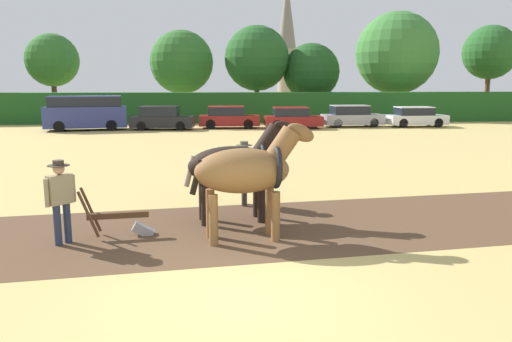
# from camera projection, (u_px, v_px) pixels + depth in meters

# --- Properties ---
(ground_plane) EXTENTS (240.00, 240.00, 0.00)m
(ground_plane) POSITION_uv_depth(u_px,v_px,m) (238.00, 298.00, 7.36)
(ground_plane) COLOR tan
(hedgerow) EXTENTS (58.28, 1.79, 2.35)m
(hedgerow) POSITION_uv_depth(u_px,v_px,m) (217.00, 108.00, 39.11)
(hedgerow) COLOR #1E511E
(hedgerow) RESTS_ON ground
(tree_left) EXTENTS (4.49, 4.49, 7.25)m
(tree_left) POSITION_uv_depth(u_px,v_px,m) (52.00, 60.00, 42.69)
(tree_left) COLOR #423323
(tree_left) RESTS_ON ground
(tree_center_left) EXTENTS (5.54, 5.54, 7.64)m
(tree_center_left) POSITION_uv_depth(u_px,v_px,m) (182.00, 62.00, 43.69)
(tree_center_left) COLOR #4C3823
(tree_center_left) RESTS_ON ground
(tree_center) EXTENTS (5.68, 5.68, 8.05)m
(tree_center) POSITION_uv_depth(u_px,v_px,m) (257.00, 58.00, 43.72)
(tree_center) COLOR #423323
(tree_center) RESTS_ON ground
(tree_center_right) EXTENTS (5.03, 5.03, 6.57)m
(tree_center_right) POSITION_uv_depth(u_px,v_px,m) (311.00, 72.00, 44.43)
(tree_center_right) COLOR #423323
(tree_center_right) RESTS_ON ground
(tree_right) EXTENTS (7.22, 7.22, 9.27)m
(tree_right) POSITION_uv_depth(u_px,v_px,m) (397.00, 53.00, 44.09)
(tree_right) COLOR brown
(tree_right) RESTS_ON ground
(tree_far_right) EXTENTS (4.79, 4.79, 8.17)m
(tree_far_right) POSITION_uv_depth(u_px,v_px,m) (490.00, 53.00, 44.62)
(tree_far_right) COLOR brown
(tree_far_right) RESTS_ON ground
(church_spire) EXTENTS (2.68, 2.68, 17.43)m
(church_spire) POSITION_uv_depth(u_px,v_px,m) (287.00, 39.00, 70.24)
(church_spire) COLOR gray
(church_spire) RESTS_ON ground
(draft_horse_lead_left) EXTENTS (2.59, 1.16, 2.42)m
(draft_horse_lead_left) POSITION_uv_depth(u_px,v_px,m) (248.00, 171.00, 9.90)
(draft_horse_lead_left) COLOR brown
(draft_horse_lead_left) RESTS_ON ground
(draft_horse_lead_right) EXTENTS (2.68, 1.16, 2.36)m
(draft_horse_lead_right) POSITION_uv_depth(u_px,v_px,m) (237.00, 165.00, 11.26)
(draft_horse_lead_right) COLOR black
(draft_horse_lead_right) RESTS_ON ground
(plow) EXTENTS (1.52, 0.51, 1.13)m
(plow) POSITION_uv_depth(u_px,v_px,m) (124.00, 222.00, 10.27)
(plow) COLOR #4C331E
(plow) RESTS_ON ground
(farmer_at_plow) EXTENTS (0.47, 0.51, 1.67)m
(farmer_at_plow) POSITION_uv_depth(u_px,v_px,m) (61.00, 196.00, 9.66)
(farmer_at_plow) COLOR #28334C
(farmer_at_plow) RESTS_ON ground
(farmer_beside_team) EXTENTS (0.42, 0.65, 1.66)m
(farmer_beside_team) POSITION_uv_depth(u_px,v_px,m) (244.00, 168.00, 12.78)
(farmer_beside_team) COLOR #38332D
(farmer_beside_team) RESTS_ON ground
(parked_van) EXTENTS (5.46, 2.87, 2.25)m
(parked_van) POSITION_uv_depth(u_px,v_px,m) (86.00, 113.00, 32.91)
(parked_van) COLOR navy
(parked_van) RESTS_ON ground
(parked_car_left) EXTENTS (4.26, 2.12, 1.57)m
(parked_car_left) POSITION_uv_depth(u_px,v_px,m) (162.00, 118.00, 33.44)
(parked_car_left) COLOR black
(parked_car_left) RESTS_ON ground
(parked_car_center_left) EXTENTS (4.17, 1.83, 1.52)m
(parked_car_center_left) POSITION_uv_depth(u_px,v_px,m) (228.00, 117.00, 34.50)
(parked_car_center_left) COLOR maroon
(parked_car_center_left) RESTS_ON ground
(parked_car_center) EXTENTS (3.89, 1.85, 1.46)m
(parked_car_center) POSITION_uv_depth(u_px,v_px,m) (292.00, 118.00, 34.20)
(parked_car_center) COLOR maroon
(parked_car_center) RESTS_ON ground
(parked_car_center_right) EXTENTS (4.35, 1.97, 1.54)m
(parked_car_center_right) POSITION_uv_depth(u_px,v_px,m) (352.00, 116.00, 35.49)
(parked_car_center_right) COLOR #9E9EA8
(parked_car_center_right) RESTS_ON ground
(parked_car_right) EXTENTS (4.20, 1.84, 1.42)m
(parked_car_right) POSITION_uv_depth(u_px,v_px,m) (416.00, 117.00, 35.51)
(parked_car_right) COLOR silver
(parked_car_right) RESTS_ON ground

